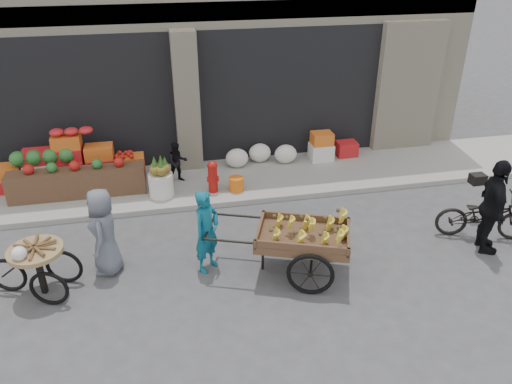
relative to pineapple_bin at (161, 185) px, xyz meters
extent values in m
plane|color=#424244|center=(0.75, -3.60, -0.37)|extent=(80.00, 80.00, 0.00)
cube|color=gray|center=(0.75, 0.50, -0.31)|extent=(18.00, 2.20, 0.12)
cube|color=beige|center=(0.75, 4.60, 3.13)|extent=(14.00, 6.00, 7.00)
cube|color=gray|center=(0.75, 1.75, 3.23)|extent=(14.00, 0.30, 0.40)
cube|color=black|center=(-1.73, 2.40, 1.30)|extent=(4.40, 1.60, 3.10)
cube|color=black|center=(3.23, 2.40, 1.30)|extent=(4.40, 1.60, 3.10)
cube|color=beige|center=(0.75, 1.55, 1.30)|extent=(0.55, 0.80, 3.22)
cube|color=brown|center=(-1.73, 0.35, 0.05)|extent=(2.80, 0.45, 0.60)
sphere|color=#1E5923|center=(-2.42, 0.85, 0.49)|extent=(0.34, 0.34, 0.34)
cylinder|color=silver|center=(0.00, 0.00, 0.00)|extent=(0.52, 0.52, 0.50)
cylinder|color=#A5140F|center=(1.10, -0.05, 0.03)|extent=(0.20, 0.20, 0.56)
sphere|color=#A5140F|center=(1.10, -0.05, 0.35)|extent=(0.22, 0.22, 0.22)
cylinder|color=orange|center=(1.60, -0.10, -0.10)|extent=(0.32, 0.32, 0.30)
ellipsoid|color=silver|center=(2.42, 1.10, -0.03)|extent=(1.70, 0.60, 0.44)
imported|color=black|center=(0.40, 0.60, 0.21)|extent=(0.51, 0.43, 0.93)
cube|color=brown|center=(2.20, -3.09, 0.32)|extent=(1.76, 1.45, 0.13)
torus|color=black|center=(2.16, -3.65, 0.01)|extent=(0.73, 0.33, 0.76)
torus|color=black|center=(2.55, -2.65, 0.01)|extent=(0.73, 0.33, 0.76)
cylinder|color=black|center=(1.58, -2.85, -0.06)|extent=(0.06, 0.06, 0.62)
imported|color=#0E576F|center=(0.67, -2.62, 0.37)|extent=(0.63, 0.63, 1.48)
cylinder|color=#9E7F51|center=(-1.98, -2.74, 0.43)|extent=(1.04, 1.04, 0.07)
cube|color=black|center=(-1.98, -2.74, 0.03)|extent=(0.10, 0.10, 0.80)
torus|color=black|center=(-1.82, -3.07, -0.06)|extent=(0.61, 0.23, 0.62)
torus|color=black|center=(-1.66, -2.53, -0.06)|extent=(0.61, 0.23, 0.62)
torus|color=black|center=(-2.51, -2.59, -0.06)|extent=(0.61, 0.23, 0.62)
imported|color=slate|center=(-0.98, -2.33, 0.40)|extent=(0.57, 0.80, 1.53)
imported|color=black|center=(5.82, -2.69, 0.08)|extent=(1.82, 1.12, 0.90)
imported|color=black|center=(5.62, -3.09, 0.51)|extent=(0.74, 1.12, 1.77)
camera|label=1|loc=(0.04, -9.63, 4.80)|focal=35.00mm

